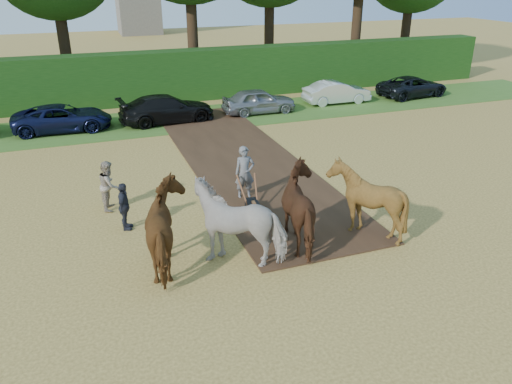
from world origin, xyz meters
name	(u,v)px	position (x,y,z in m)	size (l,w,h in m)	color
ground	(268,243)	(0.00, 0.00, 0.00)	(120.00, 120.00, 0.00)	gold
earth_strip	(241,159)	(1.50, 7.00, 0.03)	(4.50, 17.00, 0.05)	#472D1C
grass_verge	(174,120)	(0.00, 14.00, 0.01)	(50.00, 5.00, 0.03)	#38601E
hedgerow	(157,77)	(0.00, 18.50, 1.50)	(46.00, 1.60, 3.00)	#14380F
spectator_near	(109,185)	(-4.14, 4.02, 0.85)	(0.82, 0.64, 1.70)	#C2AF98
spectator_far	(124,207)	(-3.84, 2.32, 0.77)	(0.90, 0.38, 1.54)	#23252F
plough_team	(273,213)	(0.04, -0.31, 1.14)	(7.68, 5.35, 2.29)	brown
parked_cars	(172,108)	(-0.01, 14.12, 0.68)	(35.86, 3.07, 1.45)	#A3A5AA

